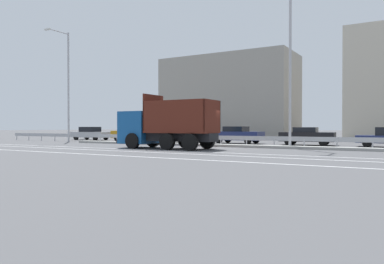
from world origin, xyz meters
TOP-DOWN VIEW (x-y plane):
  - ground_plane at (0.00, 0.00)m, footprint 320.00×320.00m
  - lane_strip_0 at (-2.29, -3.62)m, footprint 53.72×0.16m
  - lane_strip_1 at (-2.29, -5.37)m, footprint 53.72×0.16m
  - lane_strip_2 at (-2.29, -8.21)m, footprint 53.72×0.16m
  - median_island at (0.00, 2.40)m, footprint 29.55×1.10m
  - median_guardrail at (0.00, 3.60)m, footprint 53.72×0.09m
  - dump_truck at (-3.17, -1.84)m, footprint 6.93×2.76m
  - median_road_sign at (-5.63, 2.40)m, footprint 0.80×0.16m
  - street_lamp_0 at (-16.87, 2.33)m, footprint 0.71×2.61m
  - street_lamp_1 at (4.61, 2.44)m, footprint 0.70×2.16m
  - parked_car_0 at (-19.38, 7.81)m, footprint 4.63×2.11m
  - parked_car_1 at (-13.04, 7.50)m, footprint 4.35×2.16m
  - parked_car_2 at (-7.04, 7.34)m, footprint 4.17×1.84m
  - parked_car_3 at (-1.61, 7.93)m, footprint 4.48×2.03m
  - parked_car_4 at (4.46, 7.87)m, footprint 4.31×2.28m
  - background_building_0 at (-9.95, 24.01)m, footprint 17.71×8.19m

SIDE VIEW (x-z plane):
  - ground_plane at x=0.00m, z-range 0.00..0.00m
  - lane_strip_0 at x=-2.29m, z-range 0.00..0.01m
  - lane_strip_1 at x=-2.29m, z-range 0.00..0.01m
  - lane_strip_2 at x=-2.29m, z-range 0.00..0.01m
  - median_island at x=0.00m, z-range 0.00..0.18m
  - median_guardrail at x=0.00m, z-range 0.18..0.96m
  - parked_car_2 at x=-7.04m, z-range 0.00..1.35m
  - parked_car_0 at x=-19.38m, z-range 0.00..1.47m
  - parked_car_4 at x=4.46m, z-range 0.03..1.46m
  - parked_car_3 at x=-1.61m, z-range 0.02..1.51m
  - parked_car_1 at x=-13.04m, z-range 0.01..1.57m
  - median_road_sign at x=-5.63m, z-range 0.09..2.35m
  - dump_truck at x=-3.17m, z-range -0.51..3.13m
  - background_building_0 at x=-9.95m, z-range 0.00..10.88m
  - street_lamp_0 at x=-16.87m, z-range 0.54..11.08m
  - street_lamp_1 at x=4.61m, z-range 0.49..11.47m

